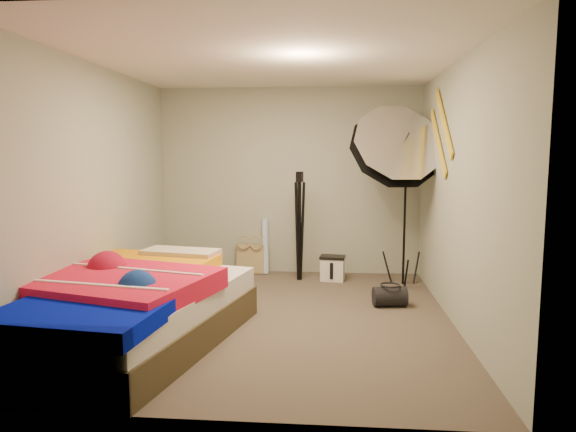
# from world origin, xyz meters

# --- Properties ---
(floor) EXTENTS (4.00, 4.00, 0.00)m
(floor) POSITION_xyz_m (0.00, 0.00, 0.00)
(floor) COLOR brown
(floor) RESTS_ON ground
(ceiling) EXTENTS (4.00, 4.00, 0.00)m
(ceiling) POSITION_xyz_m (0.00, 0.00, 2.50)
(ceiling) COLOR silver
(ceiling) RESTS_ON wall_back
(wall_back) EXTENTS (3.50, 0.00, 3.50)m
(wall_back) POSITION_xyz_m (0.00, 2.00, 1.25)
(wall_back) COLOR gray
(wall_back) RESTS_ON floor
(wall_front) EXTENTS (3.50, 0.00, 3.50)m
(wall_front) POSITION_xyz_m (0.00, -2.00, 1.25)
(wall_front) COLOR gray
(wall_front) RESTS_ON floor
(wall_left) EXTENTS (0.00, 4.00, 4.00)m
(wall_left) POSITION_xyz_m (-1.75, 0.00, 1.25)
(wall_left) COLOR gray
(wall_left) RESTS_ON floor
(wall_right) EXTENTS (0.00, 4.00, 4.00)m
(wall_right) POSITION_xyz_m (1.75, 0.00, 1.25)
(wall_right) COLOR gray
(wall_right) RESTS_ON floor
(tote_bag) EXTENTS (0.40, 0.21, 0.39)m
(tote_bag) POSITION_xyz_m (-0.51, 1.90, 0.19)
(tote_bag) COLOR tan
(tote_bag) RESTS_ON floor
(wrapping_roll) EXTENTS (0.12, 0.22, 0.74)m
(wrapping_roll) POSITION_xyz_m (-0.32, 1.90, 0.37)
(wrapping_roll) COLOR #5B88D5
(wrapping_roll) RESTS_ON floor
(camera_case) EXTENTS (0.32, 0.25, 0.29)m
(camera_case) POSITION_xyz_m (0.60, 1.56, 0.15)
(camera_case) COLOR silver
(camera_case) RESTS_ON floor
(duffel_bag) EXTENTS (0.37, 0.26, 0.21)m
(duffel_bag) POSITION_xyz_m (1.20, 0.48, 0.11)
(duffel_bag) COLOR black
(duffel_bag) RESTS_ON floor
(wall_stripe_upper) EXTENTS (0.02, 0.91, 0.78)m
(wall_stripe_upper) POSITION_xyz_m (1.73, 0.60, 1.95)
(wall_stripe_upper) COLOR gold
(wall_stripe_upper) RESTS_ON wall_right
(wall_stripe_lower) EXTENTS (0.02, 0.91, 0.78)m
(wall_stripe_lower) POSITION_xyz_m (1.73, 0.85, 1.75)
(wall_stripe_lower) COLOR gold
(wall_stripe_lower) RESTS_ON wall_right
(bed) EXTENTS (1.98, 2.59, 0.65)m
(bed) POSITION_xyz_m (-1.17, -0.78, 0.33)
(bed) COLOR #433824
(bed) RESTS_ON floor
(photo_umbrella) EXTENTS (1.30, 0.92, 2.32)m
(photo_umbrella) POSITION_xyz_m (1.31, 1.27, 1.67)
(photo_umbrella) COLOR black
(photo_umbrella) RESTS_ON floor
(camera_tripod) EXTENTS (0.09, 0.09, 1.40)m
(camera_tripod) POSITION_xyz_m (0.17, 1.56, 0.80)
(camera_tripod) COLOR black
(camera_tripod) RESTS_ON floor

